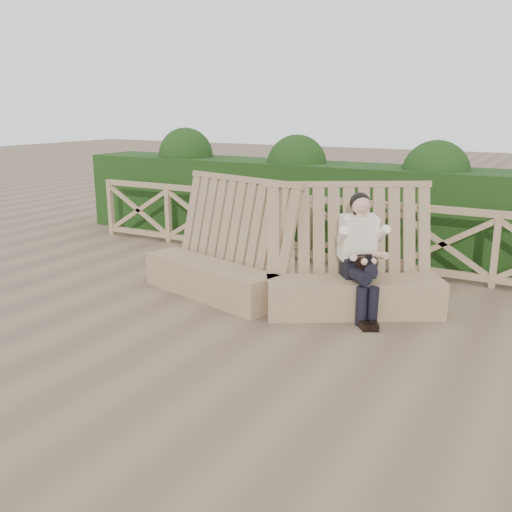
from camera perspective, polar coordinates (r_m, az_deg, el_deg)
The scene contains 5 objects.
ground at distance 6.22m, azimuth -2.26°, elevation -8.80°, with size 60.00×60.00×0.00m, color brown.
bench at distance 7.36m, azimuth 2.47°, elevation -1.75°, with size 4.08×1.76×1.59m.
woman at distance 6.98m, azimuth 10.42°, elevation 0.45°, with size 0.78×0.93×1.50m.
guardrail at distance 9.09m, azimuth 9.32°, elevation 2.25°, with size 10.10×0.09×1.10m.
hedge at distance 10.16m, azimuth 11.71°, elevation 4.58°, with size 12.00×1.20×1.50m, color black.
Camera 1 is at (3.00, -4.86, 2.48)m, focal length 40.00 mm.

